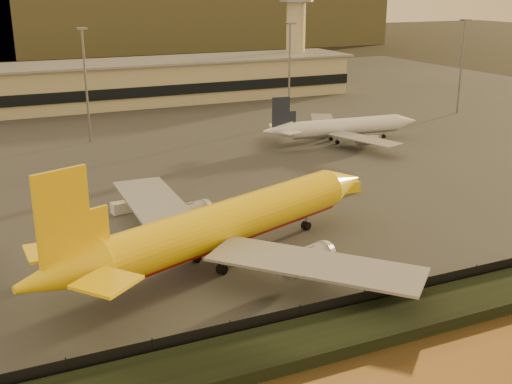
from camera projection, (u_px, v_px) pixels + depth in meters
The scene contains 11 objects.
ground at pixel (293, 269), 81.57m from camera, with size 900.00×900.00×0.00m, color black.
embankment at pixel (369, 326), 66.67m from camera, with size 320.00×7.00×1.40m, color black.
tarmac at pixel (119, 126), 163.61m from camera, with size 320.00×220.00×0.20m, color #2D2D2D.
perimeter_fence at pixel (348, 304), 69.94m from camera, with size 300.00×0.05×2.20m, color black.
terminal_building at pixel (42, 89), 182.33m from camera, with size 202.00×25.00×12.60m.
control_tower at pixel (296, 24), 215.90m from camera, with size 11.20×11.20×35.50m.
apron_light_masts at pixel (199, 70), 147.48m from camera, with size 152.20×12.20×25.40m.
dhl_cargo_jet at pixel (226, 225), 81.98m from camera, with size 54.67×51.90×16.86m.
white_narrowbody_jet at pixel (343, 127), 145.82m from camera, with size 38.74×37.69×11.13m.
gse_vehicle_yellow at pixel (347, 187), 110.87m from camera, with size 4.19×1.89×1.89m, color yellow.
gse_vehicle_white at pixel (124, 207), 101.12m from camera, with size 3.88×1.75×1.75m, color white.
Camera 1 is at (-35.41, -65.76, 34.55)m, focal length 45.00 mm.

